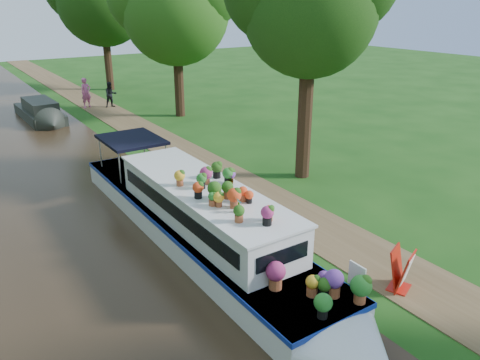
% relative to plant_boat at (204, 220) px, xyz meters
% --- Properties ---
extents(ground, '(100.00, 100.00, 0.00)m').
position_rel_plant_boat_xyz_m(ground, '(2.25, -0.14, -0.85)').
color(ground, '#154010').
rests_on(ground, ground).
extents(canal_water, '(10.00, 100.00, 0.02)m').
position_rel_plant_boat_xyz_m(canal_water, '(-3.75, -0.14, -0.84)').
color(canal_water, black).
rests_on(canal_water, ground).
extents(towpath, '(2.20, 100.00, 0.03)m').
position_rel_plant_boat_xyz_m(towpath, '(3.45, -0.14, -0.84)').
color(towpath, brown).
rests_on(towpath, ground).
extents(plant_boat, '(2.29, 13.52, 2.23)m').
position_rel_plant_boat_xyz_m(plant_boat, '(0.00, 0.00, 0.00)').
color(plant_boat, silver).
rests_on(plant_boat, canal_water).
extents(tree_near_mid, '(6.90, 6.60, 9.40)m').
position_rel_plant_boat_xyz_m(tree_near_mid, '(6.73, 14.94, 5.58)').
color(tree_near_mid, black).
rests_on(tree_near_mid, ground).
extents(second_boat, '(1.89, 6.19, 1.19)m').
position_rel_plant_boat_xyz_m(second_boat, '(-0.50, 18.26, -0.37)').
color(second_boat, '#232721').
rests_on(second_boat, canal_water).
extents(sandwich_board, '(0.70, 0.73, 1.02)m').
position_rel_plant_boat_xyz_m(sandwich_board, '(2.88, -4.41, -0.36)').
color(sandwich_board, '#AB170C').
rests_on(sandwich_board, towpath).
extents(pedestrian_pink, '(0.79, 0.62, 1.88)m').
position_rel_plant_boat_xyz_m(pedestrian_pink, '(2.75, 20.22, 0.12)').
color(pedestrian_pink, '#D557A2').
rests_on(pedestrian_pink, towpath).
extents(pedestrian_dark, '(0.79, 0.62, 1.62)m').
position_rel_plant_boat_xyz_m(pedestrian_dark, '(4.08, 19.42, -0.01)').
color(pedestrian_dark, black).
rests_on(pedestrian_dark, towpath).
extents(verge_plant, '(0.38, 0.35, 0.37)m').
position_rel_plant_boat_xyz_m(verge_plant, '(2.30, 0.82, -0.67)').
color(verge_plant, '#1F691F').
rests_on(verge_plant, ground).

